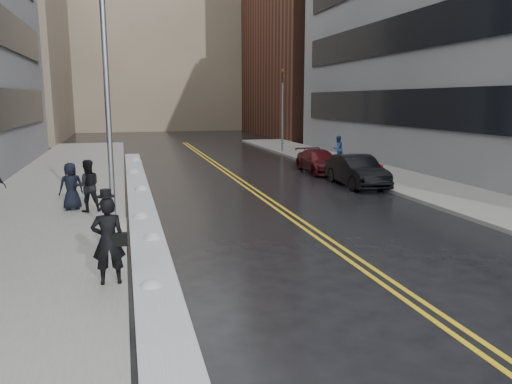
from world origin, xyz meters
TOP-DOWN VIEW (x-y plane):
  - ground at (0.00, 0.00)m, footprint 160.00×160.00m
  - sidewalk_west at (-5.75, 10.00)m, footprint 5.50×50.00m
  - sidewalk_east at (10.00, 10.00)m, footprint 4.00×50.00m
  - lane_line_left at (2.35, 10.00)m, footprint 0.12×50.00m
  - lane_line_right at (2.65, 10.00)m, footprint 0.12×50.00m
  - snow_ridge at (-2.45, 8.00)m, footprint 0.90×30.00m
  - building_east_far at (19.00, 42.00)m, footprint 14.00×20.00m
  - building_far at (2.00, 60.00)m, footprint 36.00×16.00m
  - lamppost at (-3.30, 2.00)m, footprint 0.65×0.65m
  - fire_hydrant at (9.00, 10.00)m, footprint 0.26×0.26m
  - traffic_signal at (8.50, 24.00)m, footprint 0.16×0.20m
  - pedestrian_fedora at (-3.35, -1.14)m, footprint 0.69×0.46m
  - pedestrian_b at (-4.21, 6.16)m, footprint 0.98×0.82m
  - pedestrian_c at (-4.79, 6.62)m, footprint 0.93×0.74m
  - pedestrian_east at (9.90, 17.07)m, footprint 0.95×0.86m
  - car_black at (7.37, 9.24)m, footprint 1.66×4.40m
  - car_maroon at (7.38, 13.83)m, footprint 1.82×4.27m

SIDE VIEW (x-z plane):
  - ground at x=0.00m, z-range 0.00..0.00m
  - lane_line_left at x=2.35m, z-range 0.00..0.01m
  - lane_line_right at x=2.65m, z-range 0.00..0.01m
  - sidewalk_west at x=-5.75m, z-range 0.00..0.15m
  - sidewalk_east at x=10.00m, z-range 0.00..0.15m
  - snow_ridge at x=-2.45m, z-range 0.00..0.34m
  - fire_hydrant at x=9.00m, z-range 0.18..0.91m
  - car_maroon at x=7.38m, z-range 0.00..1.23m
  - car_black at x=7.37m, z-range 0.00..1.43m
  - pedestrian_east at x=9.90m, z-range 0.15..1.74m
  - pedestrian_c at x=-4.79m, z-range 0.15..1.81m
  - pedestrian_b at x=-4.21m, z-range 0.15..1.94m
  - pedestrian_fedora at x=-3.35m, z-range 0.15..2.00m
  - lamppost at x=-3.30m, z-range -1.28..6.35m
  - traffic_signal at x=8.50m, z-range 0.40..6.40m
  - building_far at x=2.00m, z-range 0.00..22.00m
  - building_east_far at x=19.00m, z-range 0.00..28.00m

